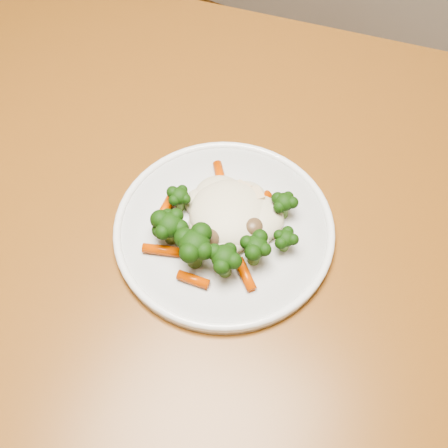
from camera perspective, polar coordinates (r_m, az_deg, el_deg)
name	(u,v)px	position (r m, az deg, el deg)	size (l,w,h in m)	color
dining_table	(151,250)	(0.80, -7.43, -2.62)	(1.45, 1.11, 0.75)	brown
plate	(224,230)	(0.70, 0.00, -0.60)	(0.27, 0.27, 0.01)	white
meal	(220,225)	(0.67, -0.41, -0.08)	(0.18, 0.17, 0.05)	beige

